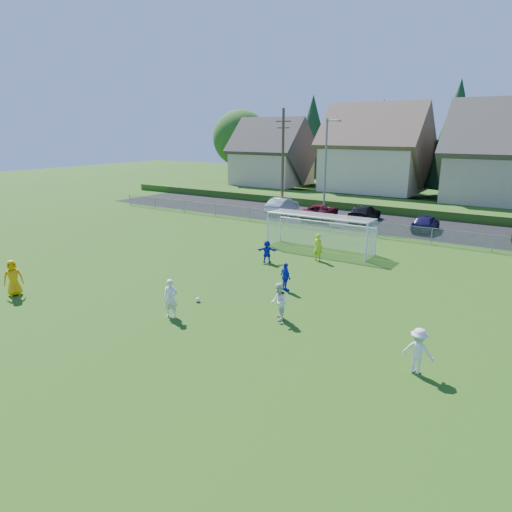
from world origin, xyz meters
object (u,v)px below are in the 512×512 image
(player_white_a, at_px, (171,299))
(player_white_c, at_px, (418,351))
(player_blue_b, at_px, (267,251))
(goalkeeper, at_px, (318,247))
(soccer_ball, at_px, (198,300))
(soccer_goal, at_px, (321,227))
(car_c, at_px, (320,211))
(referee, at_px, (13,278))
(car_b, at_px, (282,206))
(player_blue_a, at_px, (286,277))
(car_d, at_px, (364,213))
(car_e, at_px, (426,223))
(player_white_b, at_px, (279,302))

(player_white_a, bearing_deg, player_white_c, -18.62)
(player_blue_b, relative_size, goalkeeper, 0.82)
(soccer_ball, bearing_deg, soccer_goal, 87.52)
(soccer_ball, bearing_deg, car_c, 101.27)
(referee, bearing_deg, player_white_a, -47.01)
(car_b, bearing_deg, player_white_a, 104.99)
(player_blue_b, distance_m, goalkeeper, 3.26)
(car_b, bearing_deg, soccer_goal, 126.00)
(player_blue_a, relative_size, car_b, 0.32)
(referee, distance_m, car_d, 29.34)
(soccer_goal, bearing_deg, player_blue_b, -106.57)
(car_b, xyz_separation_m, car_e, (13.96, -0.66, -0.08))
(player_white_a, height_order, player_blue_a, player_white_a)
(player_white_b, xyz_separation_m, player_blue_a, (-1.64, 3.44, -0.10))
(car_b, bearing_deg, player_white_b, 115.15)
(player_blue_a, bearing_deg, car_c, -39.93)
(soccer_ball, relative_size, car_c, 0.04)
(car_d, height_order, soccer_goal, soccer_goal)
(referee, xyz_separation_m, player_white_a, (8.47, 2.31, -0.05))
(soccer_goal, bearing_deg, goalkeeper, -67.57)
(referee, distance_m, player_blue_a, 13.62)
(soccer_goal, bearing_deg, player_white_b, -72.42)
(car_d, bearing_deg, player_blue_a, 96.63)
(car_c, xyz_separation_m, soccer_goal, (5.07, -10.42, 0.93))
(referee, bearing_deg, car_e, 1.50)
(player_white_a, distance_m, car_c, 25.24)
(referee, relative_size, player_white_c, 1.13)
(player_white_a, height_order, player_white_b, player_white_a)
(soccer_ball, xyz_separation_m, car_e, (5.04, 22.58, 0.58))
(soccer_ball, distance_m, car_b, 24.91)
(soccer_ball, relative_size, player_blue_a, 0.15)
(soccer_ball, xyz_separation_m, referee, (-8.25, -4.35, 0.81))
(car_b, height_order, car_d, car_b)
(player_white_a, xyz_separation_m, soccer_goal, (0.31, 14.37, 0.76))
(player_white_b, bearing_deg, soccer_ball, -119.93)
(player_blue_a, bearing_deg, car_e, -67.86)
(player_blue_a, xyz_separation_m, car_c, (-7.24, 19.00, -0.05))
(soccer_ball, xyz_separation_m, player_white_b, (4.34, 0.31, 0.73))
(car_e, bearing_deg, player_white_c, 103.31)
(goalkeeper, bearing_deg, player_blue_a, 108.59)
(car_e, xyz_separation_m, soccer_goal, (-4.51, -10.26, 0.93))
(goalkeeper, xyz_separation_m, car_d, (-2.34, 14.24, -0.15))
(soccer_ball, xyz_separation_m, car_c, (-4.53, 22.75, 0.58))
(soccer_ball, height_order, car_c, car_c)
(soccer_ball, bearing_deg, player_white_a, -83.78)
(car_b, height_order, soccer_goal, soccer_goal)
(car_c, xyz_separation_m, car_e, (9.57, -0.16, -0.00))
(car_c, bearing_deg, car_b, -11.81)
(car_b, height_order, car_e, car_b)
(soccer_ball, relative_size, player_blue_b, 0.15)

